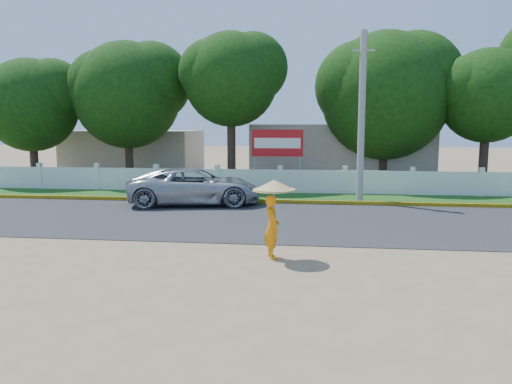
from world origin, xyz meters
The scene contains 12 objects.
ground centered at (0.00, 0.00, 0.00)m, with size 120.00×120.00×0.00m, color #9E8460.
road centered at (0.00, 4.50, 0.01)m, with size 60.00×7.00×0.02m, color #38383A.
grass_verge centered at (0.00, 9.75, 0.01)m, with size 60.00×3.50×0.03m, color #2D601E.
curb centered at (0.00, 8.05, 0.08)m, with size 40.00×0.18×0.16m, color yellow.
fence centered at (0.00, 11.20, 0.55)m, with size 40.00×0.10×1.10m, color silver.
building_near centered at (3.00, 18.00, 1.60)m, with size 10.00×6.00×3.20m, color #B7AD99.
building_far centered at (-10.00, 19.00, 1.40)m, with size 8.00×5.00×2.80m, color #B7AD99.
utility_pole centered at (3.48, 8.92, 3.47)m, with size 0.28×0.28×6.94m, color gray.
vehicle centered at (-3.12, 7.40, 0.74)m, with size 2.45×5.32×1.48m, color #A9ABB1.
monk_with_parasol centered at (0.69, -0.25, 1.24)m, with size 1.05×1.05×1.91m.
billboard centered at (-0.23, 12.30, 2.14)m, with size 2.50×0.13×2.95m.
tree_row centered at (1.90, 14.48, 4.98)m, with size 33.18×7.22×8.99m.
Camera 1 is at (1.74, -11.99, 3.24)m, focal length 35.00 mm.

